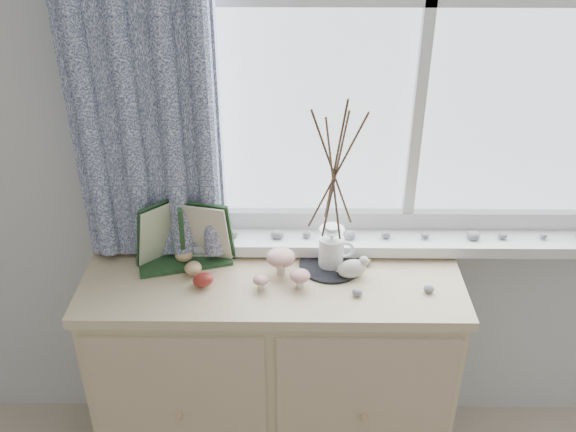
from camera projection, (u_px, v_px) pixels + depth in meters
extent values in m
cube|color=silver|center=(321.00, 113.00, 2.01)|extent=(4.00, 0.04, 2.60)
cube|color=white|center=(408.00, 240.00, 2.15)|extent=(1.45, 0.16, 0.04)
cube|color=tan|center=(274.00, 377.00, 2.26)|extent=(1.17, 0.43, 0.81)
cube|color=tan|center=(272.00, 280.00, 2.04)|extent=(1.20, 0.45, 0.03)
cube|color=#C5AE88|center=(182.00, 426.00, 2.07)|extent=(0.55, 0.01, 0.75)
cube|color=#C5AE88|center=(363.00, 428.00, 2.07)|extent=(0.55, 0.01, 0.75)
cylinder|color=white|center=(281.00, 266.00, 2.03)|extent=(0.03, 0.03, 0.06)
ellipsoid|color=#961A04|center=(281.00, 257.00, 2.01)|extent=(0.09, 0.09, 0.05)
cylinder|color=white|center=(300.00, 281.00, 1.97)|extent=(0.03, 0.03, 0.04)
ellipsoid|color=#961A04|center=(300.00, 276.00, 1.96)|extent=(0.06, 0.06, 0.03)
cylinder|color=white|center=(261.00, 284.00, 1.97)|extent=(0.02, 0.02, 0.03)
ellipsoid|color=#961A04|center=(261.00, 280.00, 1.96)|extent=(0.05, 0.05, 0.03)
ellipsoid|color=tan|center=(193.00, 268.00, 2.02)|extent=(0.05, 0.04, 0.07)
ellipsoid|color=tan|center=(184.00, 255.00, 2.08)|extent=(0.05, 0.04, 0.07)
ellipsoid|color=maroon|center=(203.00, 280.00, 1.97)|extent=(0.05, 0.04, 0.07)
cylinder|color=black|center=(331.00, 265.00, 2.07)|extent=(0.20, 0.20, 0.01)
cylinder|color=white|center=(331.00, 251.00, 2.05)|extent=(0.09, 0.09, 0.10)
cone|color=white|center=(332.00, 234.00, 2.01)|extent=(0.08, 0.08, 0.04)
cylinder|color=white|center=(332.00, 229.00, 2.00)|extent=(0.05, 0.05, 0.02)
torus|color=white|center=(345.00, 250.00, 2.04)|extent=(0.06, 0.02, 0.06)
ellipsoid|color=gray|center=(357.00, 292.00, 1.94)|extent=(0.03, 0.03, 0.02)
ellipsoid|color=gray|center=(366.00, 262.00, 2.07)|extent=(0.03, 0.03, 0.02)
ellipsoid|color=gray|center=(429.00, 289.00, 1.95)|extent=(0.03, 0.03, 0.02)
ellipsoid|color=gray|center=(328.00, 255.00, 2.11)|extent=(0.03, 0.03, 0.02)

